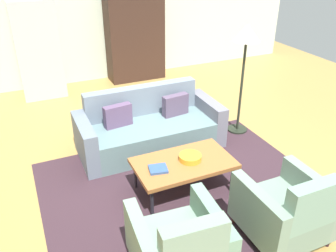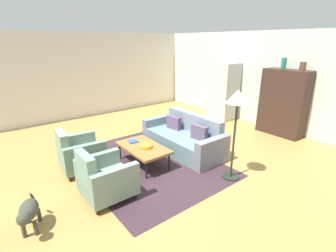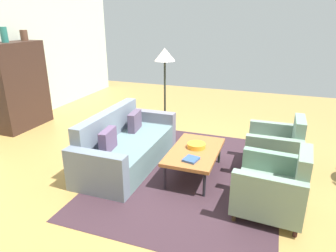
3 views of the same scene
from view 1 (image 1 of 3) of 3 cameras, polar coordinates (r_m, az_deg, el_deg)
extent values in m
plane|color=#AB8445|center=(4.99, 3.11, -6.29)|extent=(11.03, 11.03, 0.00)
cube|color=silver|center=(7.96, -10.18, 17.41)|extent=(9.19, 0.12, 2.80)
cube|color=#38252D|center=(4.59, 2.15, -9.67)|extent=(3.40, 2.60, 0.01)
cube|color=slate|center=(5.28, -2.81, -1.51)|extent=(1.74, 0.90, 0.42)
cube|color=slate|center=(5.47, -4.25, 2.20)|extent=(1.74, 0.18, 0.86)
cube|color=slate|center=(5.60, 6.34, 1.35)|extent=(0.18, 0.90, 0.62)
cube|color=slate|center=(5.01, -13.12, -2.67)|extent=(0.18, 0.90, 0.62)
cube|color=#56465E|center=(5.35, 1.20, 3.39)|extent=(0.41, 0.17, 0.32)
cube|color=#5C4666|center=(5.07, -8.07, 1.64)|extent=(0.41, 0.17, 0.32)
cylinder|color=#261F28|center=(4.49, -5.26, -7.89)|extent=(0.04, 0.04, 0.36)
cylinder|color=black|center=(4.86, 6.64, -4.88)|extent=(0.04, 0.04, 0.36)
cylinder|color=black|center=(4.07, -2.58, -12.14)|extent=(0.04, 0.04, 0.36)
cylinder|color=black|center=(4.48, 10.25, -8.39)|extent=(0.04, 0.04, 0.36)
cube|color=#A46231|center=(4.32, 2.53, -6.00)|extent=(1.20, 0.70, 0.05)
cylinder|color=#372917|center=(3.76, -5.55, -19.27)|extent=(0.05, 0.05, 0.10)
cylinder|color=#2F1F23|center=(3.92, 4.54, -16.83)|extent=(0.05, 0.05, 0.10)
cube|color=gray|center=(3.46, 1.61, -19.60)|extent=(0.62, 0.84, 0.30)
cube|color=gray|center=(3.29, -4.22, -19.51)|extent=(0.18, 0.81, 0.56)
cube|color=gray|center=(3.47, 7.11, -16.62)|extent=(0.18, 0.81, 0.56)
cylinder|color=#3B1C14|center=(4.13, 10.61, -14.40)|extent=(0.05, 0.05, 0.10)
cylinder|color=#301C22|center=(4.49, 17.97, -11.52)|extent=(0.05, 0.05, 0.10)
cylinder|color=black|center=(4.16, 24.24, -16.59)|extent=(0.05, 0.05, 0.10)
cube|color=gray|center=(3.99, 17.83, -13.50)|extent=(0.56, 0.80, 0.30)
cube|color=gray|center=(3.67, 21.77, -13.56)|extent=(0.56, 0.14, 0.78)
cube|color=gray|center=(3.72, 14.04, -13.71)|extent=(0.12, 0.80, 0.56)
cube|color=gray|center=(4.11, 21.74, -10.52)|extent=(0.12, 0.80, 0.56)
cylinder|color=gold|center=(4.32, 3.59, -5.07)|extent=(0.27, 0.27, 0.07)
cube|color=#33538C|center=(4.15, -1.60, -6.92)|extent=(0.24, 0.22, 0.03)
cube|color=#36231C|center=(7.88, -5.33, 13.89)|extent=(1.20, 0.50, 1.80)
cube|color=#362617|center=(8.03, -8.04, 14.01)|extent=(0.56, 0.01, 1.51)
cube|color=black|center=(8.21, -3.91, 14.52)|extent=(0.56, 0.01, 1.51)
cube|color=#B7BABF|center=(7.40, -20.22, 11.58)|extent=(0.80, 0.70, 1.85)
cylinder|color=#99999E|center=(7.74, -20.26, 12.96)|extent=(0.02, 0.02, 0.70)
cylinder|color=black|center=(5.96, 11.04, -0.50)|extent=(0.32, 0.32, 0.03)
cylinder|color=#272D22|center=(5.65, 11.72, 6.11)|extent=(0.04, 0.04, 1.45)
cone|color=silver|center=(5.40, 12.60, 14.45)|extent=(0.40, 0.40, 0.24)
camera|label=2|loc=(5.75, 61.05, 11.25)|focal=26.38mm
camera|label=3|loc=(3.26, -69.58, 0.63)|focal=32.37mm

